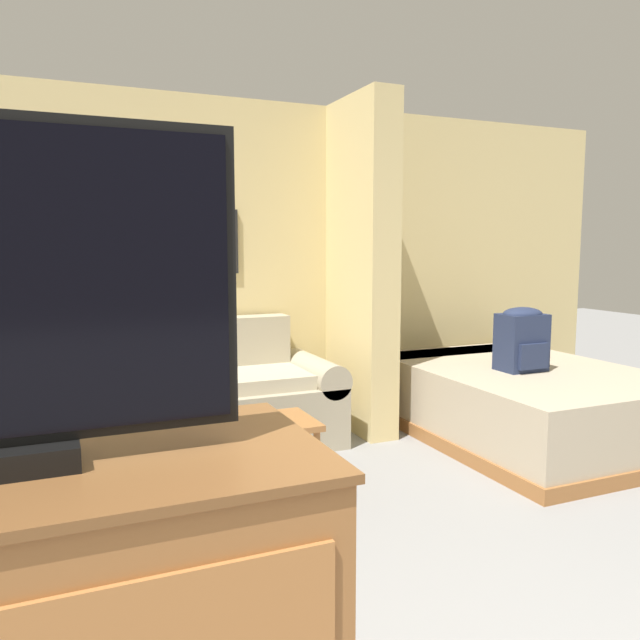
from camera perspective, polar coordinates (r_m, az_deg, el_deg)
The scene contains 9 objects.
wall_back at distance 5.05m, azimuth -7.75°, elevation 4.81°, with size 7.19×0.16×2.60m.
wall_partition_pillar at distance 4.93m, azimuth 3.79°, elevation 4.87°, with size 0.24×0.83×2.60m.
couch at distance 4.65m, azimuth -9.44°, elevation -7.39°, with size 1.77×0.84×0.92m.
coffee_table at distance 3.75m, azimuth -4.87°, elevation -10.18°, with size 0.56×0.45×0.44m.
side_table at distance 4.50m, azimuth -23.35°, elevation -6.46°, with size 0.50×0.50×0.56m.
table_lamp at distance 4.43m, azimuth -23.59°, elevation -1.71°, with size 0.29×0.29×0.45m.
tv at distance 1.30m, azimuth -27.00°, elevation 2.07°, with size 0.89×0.16×0.67m.
bed at distance 5.09m, azimuth 18.01°, elevation -7.07°, with size 1.58×2.15×0.54m.
backpack at distance 4.85m, azimuth 17.99°, elevation -1.56°, with size 0.34×0.27×0.47m.
Camera 1 is at (-1.35, -0.84, 1.48)m, focal length 35.00 mm.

